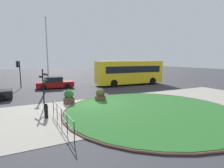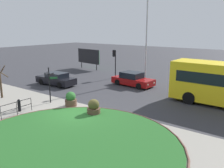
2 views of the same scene
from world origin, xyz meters
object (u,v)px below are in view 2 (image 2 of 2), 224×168
at_px(bollard_foreground, 19,105).
at_px(traffic_light_near, 114,58).
at_px(street_tree_bare, 0,79).
at_px(lamppost_tall, 146,38).
at_px(planter_near_signpost, 94,108).
at_px(planter_kerbside, 71,100).
at_px(billboard_left, 89,57).
at_px(car_near_lane, 56,79).
at_px(car_far_lane, 133,79).
at_px(signpost_directional, 50,82).

bearing_deg(bollard_foreground, traffic_light_near, 96.04).
xyz_separation_m(traffic_light_near, street_tree_bare, (-2.87, -12.79, -0.79)).
xyz_separation_m(bollard_foreground, street_tree_bare, (-4.33, 1.07, 1.22)).
distance_m(traffic_light_near, street_tree_bare, 13.13).
distance_m(lamppost_tall, planter_near_signpost, 13.28).
height_order(planter_kerbside, street_tree_bare, street_tree_bare).
distance_m(lamppost_tall, planter_kerbside, 12.70).
relative_size(billboard_left, planter_near_signpost, 4.03).
height_order(car_near_lane, billboard_left, billboard_left).
bearing_deg(planter_near_signpost, car_far_lane, 104.58).
relative_size(car_far_lane, billboard_left, 1.01).
height_order(signpost_directional, billboard_left, same).
distance_m(signpost_directional, bollard_foreground, 3.00).
distance_m(signpost_directional, car_near_lane, 6.36).
bearing_deg(signpost_directional, planter_near_signpost, 0.35).
relative_size(car_near_lane, planter_near_signpost, 4.13).
bearing_deg(lamppost_tall, billboard_left, 170.56).
bearing_deg(street_tree_bare, billboard_left, 104.01).
bearing_deg(car_near_lane, billboard_left, -69.12).
xyz_separation_m(bollard_foreground, traffic_light_near, (-1.47, 13.86, 2.01)).
bearing_deg(car_far_lane, signpost_directional, -99.73).
bearing_deg(planter_kerbside, lamppost_tall, 89.98).
distance_m(planter_kerbside, street_tree_bare, 6.89).
xyz_separation_m(traffic_light_near, planter_kerbside, (3.61, -10.77, -1.95)).
distance_m(car_near_lane, car_far_lane, 8.14).
xyz_separation_m(signpost_directional, planter_kerbside, (1.95, 0.36, -1.18)).
bearing_deg(car_far_lane, billboard_left, 159.13).
xyz_separation_m(car_near_lane, traffic_light_near, (2.80, 6.73, 1.84)).
relative_size(signpost_directional, bollard_foreground, 3.17).
relative_size(signpost_directional, planter_kerbside, 2.52).
bearing_deg(planter_kerbside, planter_near_signpost, -7.16).
distance_m(car_near_lane, traffic_light_near, 7.52).
relative_size(traffic_light_near, planter_kerbside, 2.90).
bearing_deg(bollard_foreground, lamppost_tall, 81.86).
height_order(car_near_lane, planter_near_signpost, car_near_lane).
bearing_deg(planter_near_signpost, signpost_directional, -179.65).
bearing_deg(traffic_light_near, billboard_left, -25.67).
bearing_deg(signpost_directional, car_near_lane, 135.46).
bearing_deg(car_near_lane, lamppost_tall, -130.72).
xyz_separation_m(car_near_lane, billboard_left, (-3.98, 9.62, 1.22)).
distance_m(signpost_directional, planter_kerbside, 2.31).
height_order(lamppost_tall, planter_kerbside, lamppost_tall).
height_order(signpost_directional, car_far_lane, signpost_directional).
bearing_deg(planter_kerbside, signpost_directional, -169.57).
height_order(bollard_foreground, car_far_lane, car_far_lane).
bearing_deg(car_near_lane, bollard_foreground, 119.35).
xyz_separation_m(car_near_lane, street_tree_bare, (-0.06, -6.05, 1.06)).
height_order(lamppost_tall, street_tree_bare, lamppost_tall).
bearing_deg(car_far_lane, bollard_foreground, -97.52).
bearing_deg(planter_kerbside, bollard_foreground, -124.80).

